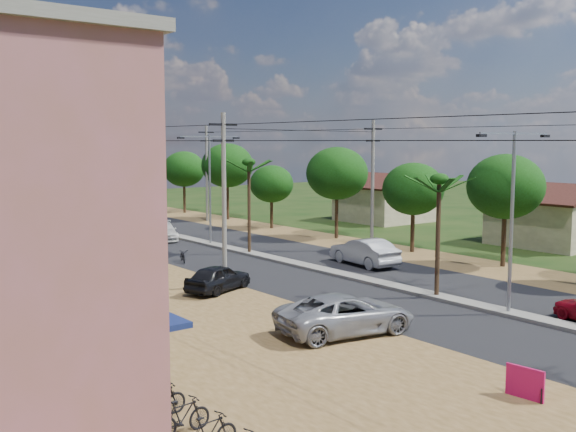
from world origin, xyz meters
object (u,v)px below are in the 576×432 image
at_px(car_silver_mid, 364,252).
at_px(roadside_sign, 525,384).
at_px(parked_scooter_row, 171,409).
at_px(car_parked_silver, 346,315).
at_px(car_white_far, 164,232).
at_px(car_parked_dark, 218,279).

relative_size(car_silver_mid, roadside_sign, 4.21).
bearing_deg(parked_scooter_row, car_silver_mid, 33.93).
xyz_separation_m(car_parked_silver, parked_scooter_row, (-9.57, -3.58, -0.28)).
relative_size(roadside_sign, parked_scooter_row, 0.12).
height_order(roadside_sign, parked_scooter_row, parked_scooter_row).
relative_size(car_silver_mid, car_parked_silver, 0.89).
height_order(car_white_far, car_parked_dark, car_parked_dark).
bearing_deg(car_white_far, car_parked_silver, -81.31).
bearing_deg(car_parked_silver, car_parked_dark, 10.82).
bearing_deg(car_parked_silver, car_silver_mid, -36.16).
bearing_deg(car_parked_dark, car_parked_silver, 158.19).
distance_m(car_silver_mid, car_white_far, 17.71).
bearing_deg(car_parked_dark, car_white_far, -40.87).
bearing_deg(car_parked_dark, roadside_sign, 156.80).
xyz_separation_m(car_parked_silver, car_parked_dark, (-0.01, 9.47, -0.10)).
xyz_separation_m(car_parked_dark, parked_scooter_row, (-9.56, -13.05, -0.19)).
distance_m(car_white_far, roadside_sign, 36.02).
bearing_deg(car_white_far, roadside_sign, -79.10).
height_order(car_parked_dark, parked_scooter_row, car_parked_dark).
distance_m(car_silver_mid, roadside_sign, 21.56).
bearing_deg(car_parked_silver, car_white_far, -1.87).
bearing_deg(car_white_far, car_parked_dark, -87.67).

